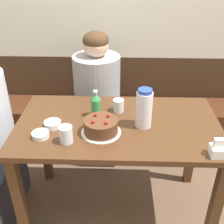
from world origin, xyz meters
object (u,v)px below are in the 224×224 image
at_px(birthday_cake, 101,127).
at_px(napkin_holder, 221,150).
at_px(bowl_soup_white, 41,135).
at_px(glass_water_tall, 66,135).
at_px(soju_bottle, 96,104).
at_px(bench_seat, 119,125).
at_px(bowl_rice_small, 53,124).
at_px(glass_tumbler_short, 119,106).
at_px(water_pitcher, 144,109).
at_px(person_teal_shirt, 97,101).

height_order(birthday_cake, napkin_holder, birthday_cake).
relative_size(bowl_soup_white, glass_water_tall, 0.99).
bearing_deg(glass_water_tall, birthday_cake, 27.68).
bearing_deg(soju_bottle, bench_seat, 79.08).
bearing_deg(birthday_cake, bowl_rice_small, 169.55).
bearing_deg(glass_tumbler_short, water_pitcher, -49.62).
distance_m(bench_seat, water_pitcher, 1.10).
height_order(bowl_rice_small, person_teal_shirt, person_teal_shirt).
height_order(soju_bottle, bowl_soup_white, soju_bottle).
bearing_deg(soju_bottle, napkin_holder, -28.98).
relative_size(napkin_holder, bowl_soup_white, 1.10).
bearing_deg(napkin_holder, glass_tumbler_short, 140.06).
relative_size(birthday_cake, glass_water_tall, 2.35).
xyz_separation_m(bench_seat, bowl_rice_small, (-0.40, -0.89, 0.56)).
xyz_separation_m(water_pitcher, bowl_rice_small, (-0.55, -0.03, -0.10)).
distance_m(bowl_rice_small, person_teal_shirt, 0.74).
bearing_deg(person_teal_shirt, soju_bottle, 4.07).
height_order(birthday_cake, glass_tumbler_short, birthday_cake).
relative_size(bench_seat, napkin_holder, 23.24).
bearing_deg(glass_tumbler_short, bowl_rice_small, -152.97).
distance_m(water_pitcher, person_teal_shirt, 0.79).
height_order(birthday_cake, soju_bottle, soju_bottle).
bearing_deg(bench_seat, bowl_rice_small, -114.27).
bearing_deg(bowl_rice_small, soju_bottle, 28.06).
bearing_deg(napkin_holder, person_teal_shirt, 128.22).
height_order(napkin_holder, glass_water_tall, napkin_holder).
xyz_separation_m(soju_bottle, glass_water_tall, (-0.14, -0.29, -0.04)).
relative_size(glass_water_tall, glass_tumbler_short, 1.19).
bearing_deg(bench_seat, birthday_cake, -96.03).
xyz_separation_m(glass_water_tall, person_teal_shirt, (0.10, 0.83, -0.23)).
bearing_deg(bowl_soup_white, birthday_cake, 8.89).
relative_size(soju_bottle, bowl_rice_small, 1.77).
bearing_deg(napkin_holder, glass_water_tall, 173.74).
relative_size(soju_bottle, glass_tumbler_short, 2.17).
distance_m(water_pitcher, bowl_rice_small, 0.56).
bearing_deg(birthday_cake, bowl_soup_white, -171.11).
xyz_separation_m(napkin_holder, bowl_soup_white, (-0.99, 0.14, -0.02)).
relative_size(glass_tumbler_short, person_teal_shirt, 0.07).
relative_size(bench_seat, water_pitcher, 10.29).
relative_size(napkin_holder, bowl_rice_small, 1.06).
distance_m(bowl_soup_white, glass_water_tall, 0.17).
height_order(soju_bottle, glass_tumbler_short, soju_bottle).
height_order(soju_bottle, glass_water_tall, soju_bottle).
bearing_deg(bowl_soup_white, water_pitcher, 13.05).
bearing_deg(birthday_cake, person_teal_shirt, 96.54).
distance_m(birthday_cake, person_teal_shirt, 0.77).
height_order(bowl_soup_white, glass_tumbler_short, glass_tumbler_short).
relative_size(water_pitcher, soju_bottle, 1.35).
bearing_deg(glass_water_tall, glass_tumbler_short, 50.97).
relative_size(bench_seat, soju_bottle, 13.93).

